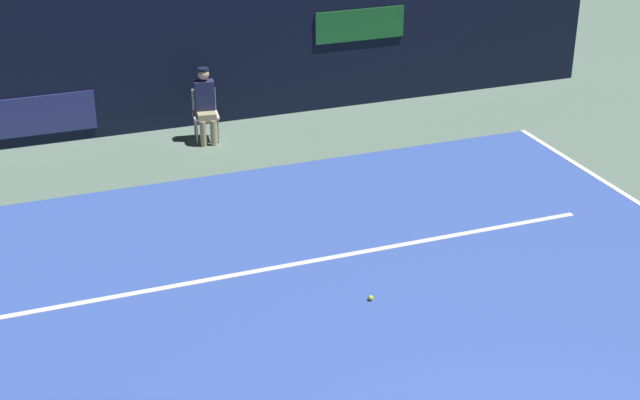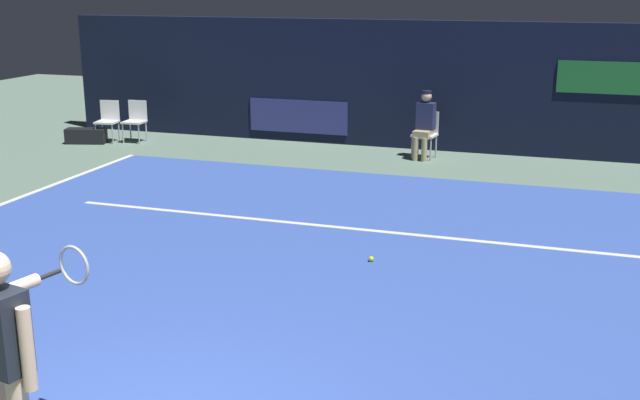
{
  "view_description": "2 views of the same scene",
  "coord_description": "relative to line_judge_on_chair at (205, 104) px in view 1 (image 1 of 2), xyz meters",
  "views": [
    {
      "loc": [
        -3.56,
        -4.56,
        6.1
      ],
      "look_at": [
        0.22,
        5.52,
        1.06
      ],
      "focal_mm": 52.58,
      "sensor_mm": 36.0,
      "label": 1
    },
    {
      "loc": [
        2.85,
        -4.26,
        3.34
      ],
      "look_at": [
        -0.12,
        4.68,
        0.72
      ],
      "focal_mm": 44.31,
      "sensor_mm": 36.0,
      "label": 2
    }
  ],
  "objects": [
    {
      "name": "ground_plane",
      "position": [
        -0.02,
        -6.63,
        -0.69
      ],
      "size": [
        33.07,
        33.07,
        0.0
      ],
      "primitive_type": "plane",
      "color": "slate"
    },
    {
      "name": "court_surface",
      "position": [
        -0.02,
        -6.63,
        -0.68
      ],
      "size": [
        11.14,
        10.12,
        0.01
      ],
      "primitive_type": "cube",
      "color": "#3856B2",
      "rests_on": "ground"
    },
    {
      "name": "back_wall",
      "position": [
        -0.03,
        0.97,
        0.61
      ],
      "size": [
        16.42,
        0.33,
        2.6
      ],
      "color": "black",
      "rests_on": "ground"
    },
    {
      "name": "line_service",
      "position": [
        -0.02,
        -4.86,
        -0.67
      ],
      "size": [
        8.69,
        0.1,
        0.01
      ],
      "primitive_type": "cube",
      "color": "white",
      "rests_on": "court_surface"
    },
    {
      "name": "line_judge_on_chair",
      "position": [
        0.0,
        0.0,
        0.0
      ],
      "size": [
        0.49,
        0.56,
        1.32
      ],
      "color": "white",
      "rests_on": "ground"
    },
    {
      "name": "tennis_ball",
      "position": [
        0.54,
        -6.06,
        -0.64
      ],
      "size": [
        0.07,
        0.07,
        0.07
      ],
      "primitive_type": "sphere",
      "color": "#CCE033",
      "rests_on": "court_surface"
    }
  ]
}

